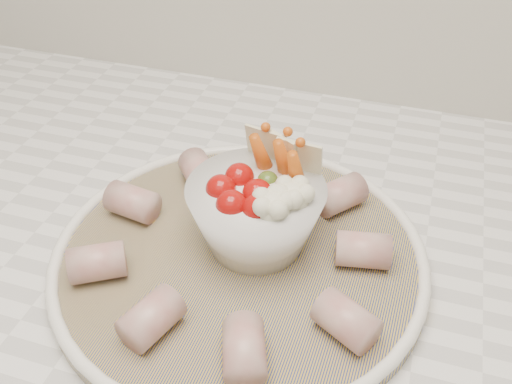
% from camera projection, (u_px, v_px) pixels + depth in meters
% --- Properties ---
extents(serving_platter, '(0.38, 0.38, 0.02)m').
position_uv_depth(serving_platter, '(239.00, 255.00, 0.56)').
color(serving_platter, navy).
rests_on(serving_platter, kitchen_counter).
extents(veggie_bowl, '(0.13, 0.13, 0.11)m').
position_uv_depth(veggie_bowl, '(258.00, 210.00, 0.54)').
color(veggie_bowl, white).
rests_on(veggie_bowl, serving_platter).
extents(cured_meat_rolls, '(0.30, 0.31, 0.03)m').
position_uv_depth(cured_meat_rolls, '(239.00, 240.00, 0.55)').
color(cured_meat_rolls, '#A8524D').
rests_on(cured_meat_rolls, serving_platter).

